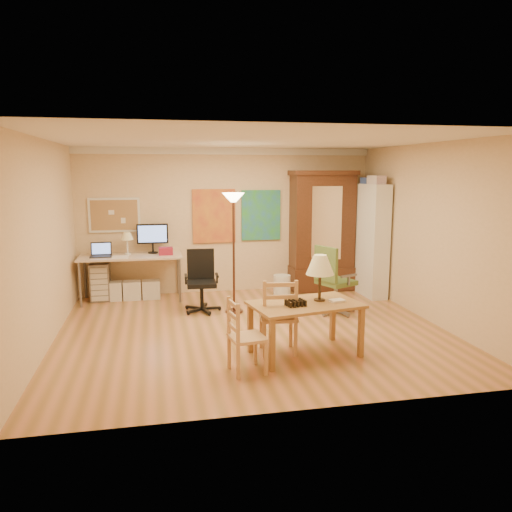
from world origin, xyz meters
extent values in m
plane|color=olive|center=(0.00, 0.00, 0.00)|extent=(5.50, 5.50, 0.00)
cube|color=white|center=(0.00, 2.46, 2.64)|extent=(5.50, 0.08, 0.12)
cube|color=#9D784A|center=(-2.05, 2.47, 1.50)|extent=(0.90, 0.04, 0.62)
cube|color=gold|center=(-0.25, 2.47, 1.45)|extent=(0.80, 0.04, 1.00)
cube|color=teal|center=(0.65, 2.47, 1.45)|extent=(0.75, 0.04, 0.95)
cube|color=brown|center=(0.46, -1.07, 0.65)|extent=(1.46, 1.03, 0.04)
cube|color=brown|center=(-0.07, -1.52, 0.31)|extent=(0.07, 0.07, 0.63)
cube|color=brown|center=(1.11, -1.29, 0.31)|extent=(0.07, 0.07, 0.63)
cube|color=brown|center=(-0.20, -0.85, 0.31)|extent=(0.07, 0.07, 0.63)
cube|color=brown|center=(0.99, -0.63, 0.31)|extent=(0.07, 0.07, 0.63)
cylinder|color=black|center=(0.67, -0.99, 0.67)|extent=(0.14, 0.14, 0.02)
cylinder|color=black|center=(0.67, -0.99, 0.84)|extent=(0.04, 0.04, 0.35)
cone|color=#FFFBC7|center=(0.67, -0.99, 1.13)|extent=(0.35, 0.35, 0.25)
cube|color=white|center=(0.87, -1.08, 0.68)|extent=(0.20, 0.16, 0.03)
cube|color=black|center=(0.30, -1.16, 0.70)|extent=(0.28, 0.24, 0.07)
cube|color=tan|center=(0.14, -0.93, 0.46)|extent=(0.49, 0.47, 0.04)
cube|color=tan|center=(0.36, -0.76, 0.22)|extent=(0.04, 0.04, 0.44)
cube|color=tan|center=(-0.03, -0.73, 0.22)|extent=(0.04, 0.04, 0.44)
cube|color=tan|center=(0.32, -1.13, 0.22)|extent=(0.04, 0.04, 0.44)
cube|color=tan|center=(-0.07, -1.09, 0.22)|extent=(0.04, 0.04, 0.44)
cube|color=tan|center=(0.32, -1.13, 0.72)|extent=(0.04, 0.04, 0.51)
cube|color=tan|center=(-0.07, -1.09, 0.72)|extent=(0.04, 0.04, 0.51)
cube|color=tan|center=(0.12, -1.11, 0.77)|extent=(0.39, 0.07, 0.05)
cube|color=tan|center=(-0.36, -1.47, 0.41)|extent=(0.44, 0.45, 0.04)
cube|color=tan|center=(-0.17, -1.62, 0.20)|extent=(0.04, 0.04, 0.39)
cube|color=tan|center=(-0.22, -1.28, 0.20)|extent=(0.04, 0.04, 0.39)
cube|color=tan|center=(-0.49, -1.67, 0.20)|extent=(0.04, 0.04, 0.39)
cube|color=tan|center=(-0.54, -1.33, 0.20)|extent=(0.04, 0.04, 0.39)
cube|color=tan|center=(-0.49, -1.67, 0.64)|extent=(0.04, 0.04, 0.46)
cube|color=tan|center=(-0.54, -1.33, 0.64)|extent=(0.04, 0.04, 0.46)
cube|color=tan|center=(-0.52, -1.50, 0.68)|extent=(0.08, 0.35, 0.05)
cylinder|color=#46261C|center=(-0.11, 0.99, 0.02)|extent=(0.29, 0.29, 0.03)
cylinder|color=#46261C|center=(-0.11, 0.99, 0.93)|extent=(0.04, 0.04, 1.83)
cone|color=#FFE0A5|center=(-0.11, 0.99, 1.87)|extent=(0.35, 0.35, 0.15)
cube|color=#C0A88D|center=(-1.78, 2.12, 0.79)|extent=(1.78, 0.78, 0.03)
cylinder|color=slate|center=(-2.61, 1.79, 0.39)|extent=(0.04, 0.04, 0.78)
cylinder|color=slate|center=(-0.95, 1.79, 0.39)|extent=(0.04, 0.04, 0.78)
cylinder|color=slate|center=(-2.61, 2.45, 0.39)|extent=(0.04, 0.04, 0.78)
cylinder|color=slate|center=(-0.95, 2.45, 0.39)|extent=(0.04, 0.04, 0.78)
cube|color=black|center=(-2.28, 2.06, 0.82)|extent=(0.36, 0.24, 0.02)
cube|color=black|center=(-2.28, 2.24, 0.94)|extent=(0.36, 0.06, 0.23)
cube|color=black|center=(-1.39, 2.29, 1.17)|extent=(0.56, 0.04, 0.36)
cone|color=#FFFBC7|center=(-1.83, 2.23, 1.14)|extent=(0.22, 0.22, 0.13)
cube|color=white|center=(-1.95, 1.95, 0.81)|extent=(0.28, 0.36, 0.01)
cube|color=maroon|center=(-1.17, 2.06, 0.88)|extent=(0.24, 0.18, 0.13)
cube|color=white|center=(-2.11, 2.18, 0.17)|extent=(0.31, 0.27, 0.33)
cube|color=white|center=(-1.78, 2.18, 0.17)|extent=(0.31, 0.27, 0.33)
cube|color=silver|center=(-1.45, 2.18, 0.17)|extent=(0.31, 0.27, 0.33)
cylinder|color=black|center=(-0.63, 1.13, 0.24)|extent=(0.06, 0.06, 0.39)
cube|color=black|center=(-0.63, 1.13, 0.47)|extent=(0.49, 0.47, 0.07)
cube|color=black|center=(-0.62, 1.34, 0.76)|extent=(0.45, 0.07, 0.51)
cube|color=black|center=(-0.88, 1.14, 0.60)|extent=(0.05, 0.29, 0.03)
cube|color=black|center=(-0.38, 1.12, 0.60)|extent=(0.05, 0.29, 0.03)
cylinder|color=slate|center=(1.50, 0.63, 0.27)|extent=(0.06, 0.06, 0.43)
cube|color=#526C30|center=(1.50, 0.63, 0.51)|extent=(0.66, 0.67, 0.07)
cube|color=#526C30|center=(1.28, 0.53, 0.83)|extent=(0.25, 0.47, 0.56)
cube|color=slate|center=(1.61, 0.37, 0.66)|extent=(0.31, 0.17, 0.03)
cube|color=slate|center=(1.39, 0.88, 0.66)|extent=(0.31, 0.17, 0.03)
cube|color=slate|center=(-2.33, 2.23, 0.33)|extent=(0.33, 0.38, 0.67)
cube|color=silver|center=(-2.33, 2.03, 0.33)|extent=(0.29, 0.02, 0.57)
cube|color=#341E0E|center=(1.80, 2.24, 1.11)|extent=(1.16, 0.53, 2.22)
cube|color=#341E0E|center=(1.80, 2.24, 0.23)|extent=(1.20, 0.57, 0.44)
cube|color=white|center=(1.80, 1.97, 1.32)|extent=(0.58, 0.01, 1.37)
cube|color=#341E0E|center=(1.80, 2.24, 2.25)|extent=(1.25, 0.59, 0.08)
cube|color=white|center=(2.55, 1.60, 1.03)|extent=(0.31, 0.82, 2.05)
cube|color=#993333|center=(2.51, 1.44, 0.49)|extent=(0.18, 0.41, 0.25)
cube|color=#334C99|center=(2.51, 1.80, 1.70)|extent=(0.18, 0.29, 0.21)
cylinder|color=silver|center=(0.91, 1.85, 0.20)|extent=(0.32, 0.32, 0.40)
camera|label=1|loc=(-1.34, -6.82, 2.28)|focal=35.00mm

